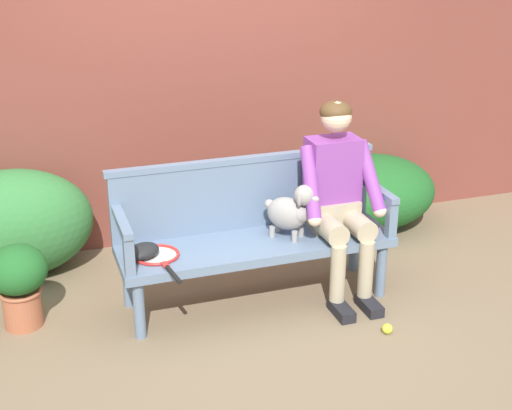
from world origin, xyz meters
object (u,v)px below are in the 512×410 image
Objects in this scene: dog_on_bench at (291,211)px; baseball_glove at (143,251)px; tennis_racket at (158,257)px; potted_plant at (19,279)px; garden_bench at (256,248)px; person_seated at (337,193)px; tennis_ball at (387,329)px.

baseball_glove is (-0.98, 0.01, -0.14)m from dog_on_bench.
potted_plant reaches higher than tennis_racket.
dog_on_bench is at bearing 1.49° from tennis_racket.
garden_bench is 4.73× the size of dog_on_bench.
garden_bench is 0.65m from person_seated.
person_seated is 0.34m from dog_on_bench.
dog_on_bench is (0.23, -0.02, 0.25)m from garden_bench.
baseball_glove reaches higher than tennis_racket.
garden_bench is 0.66m from tennis_racket.
garden_bench is 0.34m from dog_on_bench.
person_seated is at bearing -31.83° from baseball_glove.
tennis_racket is at bearing -51.93° from baseball_glove.
baseball_glove is 3.33× the size of tennis_ball.
potted_plant reaches higher than baseball_glove.
garden_bench is at bearing 173.95° from dog_on_bench.
baseball_glove is 1.59m from tennis_ball.
potted_plant is at bearing 165.28° from tennis_racket.
garden_bench reaches higher than tennis_ball.
potted_plant is (-1.49, 0.17, -0.06)m from garden_bench.
tennis_racket is (-0.89, -0.02, -0.18)m from dog_on_bench.
garden_bench is at bearing 4.17° from tennis_racket.
tennis_ball is (1.29, -0.61, -0.42)m from tennis_racket.
dog_on_bench is at bearing 122.41° from tennis_ball.
tennis_ball is at bearing -25.23° from tennis_racket.
person_seated is 0.94m from tennis_ball.
person_seated is 2.10m from potted_plant.
garden_bench is at bearing 134.04° from tennis_ball.
person_seated reaches higher than garden_bench.
dog_on_bench is 5.76× the size of tennis_ball.
baseball_glove is at bearing -14.10° from potted_plant.
baseball_glove is (-0.08, 0.03, 0.04)m from tennis_racket.
baseball_glove is at bearing 159.93° from tennis_racket.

